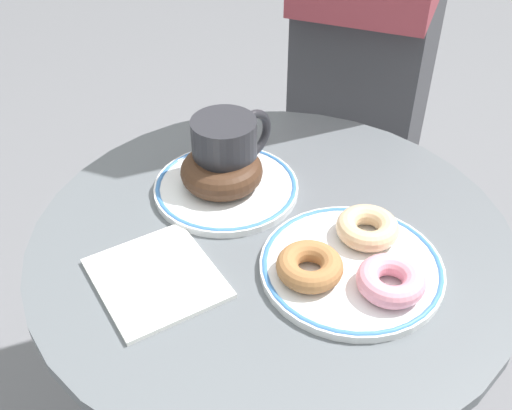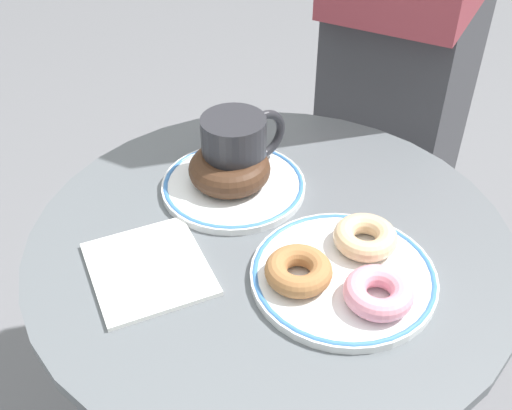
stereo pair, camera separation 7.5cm
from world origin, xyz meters
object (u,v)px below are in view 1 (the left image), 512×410
donut_chocolate (222,171)px  coffee_mug (227,151)px  cafe_table (269,368)px  plate_right (351,267)px  paper_napkin (157,278)px  person_figure (374,25)px  plate_left (226,187)px  donut_glazed (367,228)px  donut_pink_frosted (391,280)px  donut_cinnamon (310,266)px

donut_chocolate → coffee_mug: 0.03m
cafe_table → plate_right: (0.11, 0.03, 0.28)m
cafe_table → paper_napkin: (-0.03, -0.15, 0.27)m
plate_right → donut_chocolate: bearing=-175.5°
paper_napkin → person_figure: 0.69m
cafe_table → plate_left: 0.30m
plate_right → donut_glazed: 0.06m
donut_glazed → coffee_mug: (-0.21, -0.05, 0.02)m
paper_napkin → coffee_mug: size_ratio=1.10×
plate_left → cafe_table: bearing=-6.1°
donut_pink_frosted → person_figure: bearing=132.9°
plate_left → paper_napkin: size_ratio=1.36×
cafe_table → coffee_mug: bearing=167.6°
coffee_mug → cafe_table: bearing=-12.4°
plate_left → donut_cinnamon: (0.19, -0.03, 0.02)m
paper_napkin → coffee_mug: bearing=117.9°
donut_pink_frosted → person_figure: 0.63m
plate_left → donut_chocolate: size_ratio=1.77×
donut_glazed → coffee_mug: bearing=-166.8°
plate_right → paper_napkin: bearing=-126.8°
plate_left → coffee_mug: size_ratio=1.49×
donut_chocolate → donut_cinnamon: bearing=-9.2°
plate_left → person_figure: size_ratio=0.12×
cafe_table → paper_napkin: paper_napkin is taller
cafe_table → donut_glazed: size_ratio=10.07×
plate_left → plate_right: 0.21m
donut_glazed → paper_napkin: size_ratio=0.53×
plate_left → donut_pink_frosted: donut_pink_frosted is taller
donut_glazed → donut_cinnamon: (0.00, -0.10, 0.00)m
cafe_table → donut_cinnamon: size_ratio=10.07×
donut_pink_frosted → donut_glazed: size_ratio=1.00×
donut_cinnamon → donut_glazed: bearing=91.1°
cafe_table → donut_glazed: (0.09, 0.08, 0.30)m
cafe_table → plate_right: plate_right is taller
cafe_table → person_figure: (-0.27, 0.49, 0.33)m
paper_napkin → person_figure: bearing=110.4°
coffee_mug → plate_right: bearing=-0.0°
donut_pink_frosted → donut_cinnamon: size_ratio=1.00×
donut_glazed → donut_chocolate: bearing=-161.5°
donut_chocolate → coffee_mug: size_ratio=0.84×
paper_napkin → coffee_mug: (-0.10, 0.18, 0.05)m
plate_left → person_figure: person_figure is taller
paper_napkin → person_figure: (-0.24, 0.64, 0.05)m
cafe_table → coffee_mug: 0.34m
donut_chocolate → plate_right: bearing=4.5°
person_figure → donut_chocolate: bearing=-72.2°
donut_cinnamon → coffee_mug: bearing=166.6°
donut_pink_frosted → coffee_mug: size_ratio=0.58×
donut_cinnamon → coffee_mug: (-0.21, 0.05, 0.02)m
cafe_table → donut_pink_frosted: 0.34m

